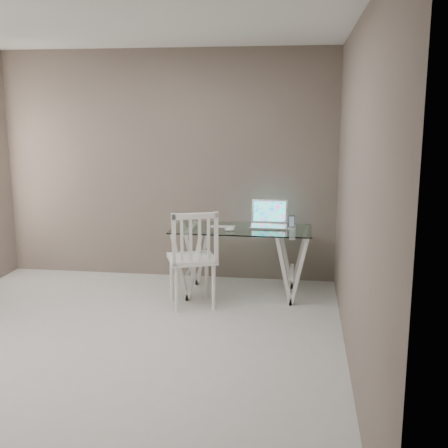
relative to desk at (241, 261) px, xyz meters
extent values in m
plane|color=#BAB8B3|center=(-0.96, -1.63, -0.38)|extent=(4.50, 4.50, 0.00)
cube|color=white|center=(-0.96, -1.63, 2.32)|extent=(4.00, 4.50, 0.02)
cube|color=#6C5F55|center=(-0.96, 0.62, 0.97)|extent=(4.00, 0.02, 2.70)
cube|color=#6C5F55|center=(1.04, -1.63, 0.97)|extent=(0.02, 4.50, 2.70)
cube|color=silver|center=(0.00, 0.00, 0.36)|extent=(1.50, 0.70, 0.01)
cube|color=silver|center=(-0.55, 0.00, -0.02)|extent=(0.24, 0.62, 0.72)
cube|color=silver|center=(0.55, 0.00, -0.02)|extent=(0.24, 0.62, 0.72)
cube|color=white|center=(-0.47, -0.42, 0.12)|extent=(0.60, 0.60, 0.04)
cylinder|color=white|center=(-0.58, -0.66, -0.15)|extent=(0.04, 0.04, 0.48)
cylinder|color=white|center=(-0.22, -0.53, -0.15)|extent=(0.04, 0.04, 0.48)
cylinder|color=white|center=(-0.71, -0.30, -0.15)|extent=(0.04, 0.04, 0.48)
cylinder|color=white|center=(-0.36, -0.17, -0.15)|extent=(0.04, 0.04, 0.48)
cube|color=white|center=(-0.39, -0.62, 0.38)|extent=(0.45, 0.19, 0.52)
cube|color=silver|center=(0.28, 0.10, 0.37)|extent=(0.40, 0.28, 0.02)
cube|color=#19D899|center=(0.28, 0.28, 0.51)|extent=(0.40, 0.09, 0.26)
cube|color=silver|center=(-0.21, 0.03, 0.37)|extent=(0.28, 0.12, 0.01)
ellipsoid|color=white|center=(-0.11, -0.15, 0.38)|extent=(0.10, 0.06, 0.03)
cube|color=white|center=(0.53, 0.04, 0.37)|extent=(0.08, 0.08, 0.02)
cube|color=black|center=(0.53, 0.06, 0.44)|extent=(0.06, 0.03, 0.13)
camera|label=1|loc=(0.64, -5.89, 1.61)|focal=45.00mm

